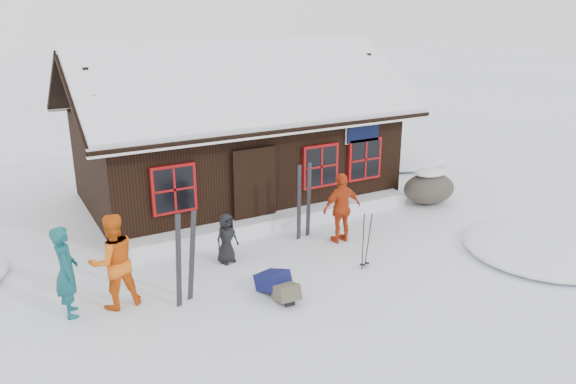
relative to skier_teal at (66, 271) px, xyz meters
name	(u,v)px	position (x,y,z in m)	size (l,w,h in m)	color
ground	(267,275)	(3.77, -0.37, -0.85)	(120.00, 120.00, 0.00)	white
mountain_hut	(234,143)	(5.27, 4.61, 0.73)	(8.90, 6.09, 4.42)	black
snow_drift	(280,220)	(5.27, 1.88, -0.68)	(7.60, 0.60, 0.35)	white
snow_mounds	(293,230)	(5.42, 1.50, -0.85)	(20.60, 13.20, 0.48)	white
skier_teal	(66,271)	(0.00, 0.00, 0.00)	(0.62, 0.41, 1.70)	#115055
skier_orange_left	(113,261)	(0.80, -0.11, 0.05)	(0.88, 0.68, 1.81)	#E05D0F
skier_orange_right	(342,208)	(6.09, 0.36, -0.02)	(0.98, 0.41, 1.67)	#BF3913
skier_crouched	(227,238)	(3.30, 0.63, -0.29)	(0.54, 0.35, 1.11)	black
boulder	(429,187)	(9.76, 1.42, -0.39)	(1.54, 1.15, 0.89)	#514A41
ski_pair_left	(185,260)	(1.99, -0.57, 0.01)	(0.53, 0.21, 1.81)	black
ski_pair_right	(304,202)	(5.45, 1.01, 0.03)	(0.44, 0.13, 1.87)	black
ski_poles	(366,242)	(5.75, -1.03, -0.27)	(0.22, 0.11, 1.25)	black
backpack_blue	(273,284)	(3.55, -1.04, -0.69)	(0.46, 0.61, 0.33)	#111549
backpack_olive	(286,295)	(3.58, -1.52, -0.71)	(0.40, 0.53, 0.29)	#504C39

